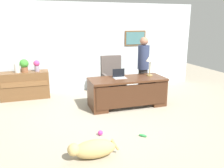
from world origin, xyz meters
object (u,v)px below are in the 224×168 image
Objects in this scene: armchair at (113,79)px; dog_toy_bone at (143,135)px; desk_lamp at (150,59)px; potted_plant at (24,65)px; vase_empty at (17,68)px; credenza at (25,85)px; desk at (127,91)px; dog_lying at (93,149)px; laptop at (119,76)px; person_standing at (143,67)px; vase_with_flowers at (37,65)px; dog_toy_ball at (100,133)px.

armchair is 7.60× the size of dog_toy_bone.
desk_lamp is 3.47m from potted_plant.
desk_lamp is 2.36m from dog_toy_bone.
credenza is at bearing -0.48° from vase_empty.
vase_empty is (-2.69, 1.50, 0.48)m from desk.
dog_lying reaches higher than dog_toy_bone.
desk is 1.74m from dog_toy_bone.
dog_toy_bone is at bearing -94.92° from laptop.
person_standing reaches higher than vase_with_flowers.
person_standing reaches higher than desk_lamp.
desk is 1.78m from dog_toy_ball.
person_standing is 3.33m from potted_plant.
laptop reaches higher than dog_lying.
potted_plant is (0.03, 0.00, 0.58)m from credenza.
desk is 12.47× the size of dog_toy_bone.
desk_lamp is 5.80× the size of dog_toy_ball.
desk_lamp is (2.08, 2.19, 1.03)m from dog_lying.
vase_empty reaches higher than dog_toy_ball.
potted_plant reaches higher than desk.
person_standing is 2.03× the size of dog_lying.
dog_lying is at bearing -128.39° from person_standing.
dog_lying is at bearing -119.21° from laptop.
credenza is 3.64× the size of potted_plant.
vase_with_flowers is at bearing 145.33° from desk.
person_standing is 5.47× the size of vase_with_flowers.
credenza is 2.75m from laptop.
person_standing is (3.23, -0.90, 0.51)m from credenza.
armchair is 3.74× the size of vase_with_flowers.
desk is at bearing -30.98° from potted_plant.
person_standing is at bearing -14.82° from vase_empty.
person_standing is at bearing -23.38° from armchair.
person_standing reaches higher than dog_toy_ball.
laptop is 2.42m from vase_with_flowers.
dog_lying is 2.59m from laptop.
desk is at bearing 55.78° from dog_lying.
laptop is at bearing 58.48° from dog_toy_ball.
potted_plant is (0.19, 0.00, 0.07)m from vase_empty.
desk is 2.69m from vase_with_flowers.
potted_plant reaches higher than laptop.
dog_toy_ball is (-1.09, -1.36, -0.36)m from desk.
person_standing reaches higher than credenza.
credenza is 2.50m from armchair.
armchair is at bearing 66.50° from dog_lying.
desk_lamp is 2.31× the size of vase_empty.
dog_lying is at bearing -159.61° from dog_toy_bone.
dog_lying is 3.45× the size of vase_empty.
credenza is at bearing 167.23° from armchair.
laptop is 2.06× the size of dog_toy_bone.
laptop is 3.26× the size of dog_toy_ball.
potted_plant is 3.32m from dog_toy_ball.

